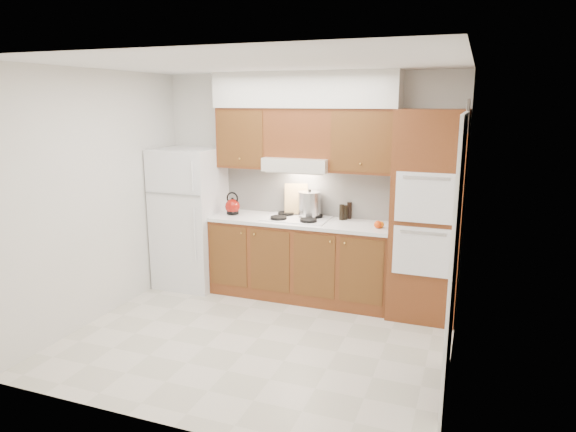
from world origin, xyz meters
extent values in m
plane|color=beige|center=(0.00, 0.00, 0.00)|extent=(3.60, 3.60, 0.00)
plane|color=white|center=(0.00, 0.00, 2.60)|extent=(3.60, 3.60, 0.00)
cube|color=white|center=(0.00, 1.50, 1.30)|extent=(3.60, 0.02, 2.60)
cube|color=white|center=(-1.80, 0.00, 1.30)|extent=(0.02, 3.00, 2.60)
cube|color=white|center=(1.80, 0.00, 1.30)|extent=(0.02, 3.00, 2.60)
cube|color=white|center=(-1.41, 1.14, 0.86)|extent=(0.75, 0.72, 1.72)
cube|color=brown|center=(0.02, 1.20, 0.45)|extent=(2.11, 0.60, 0.90)
cube|color=white|center=(0.03, 1.19, 0.92)|extent=(2.13, 0.62, 0.04)
cube|color=white|center=(0.02, 1.49, 1.22)|extent=(2.11, 0.03, 0.56)
cube|color=brown|center=(1.44, 1.18, 1.10)|extent=(0.70, 0.65, 2.20)
cube|color=brown|center=(-0.71, 1.33, 1.85)|extent=(0.63, 0.33, 0.70)
cube|color=brown|center=(0.72, 1.33, 1.85)|extent=(0.73, 0.33, 0.70)
cube|color=silver|center=(-0.02, 1.27, 1.57)|extent=(0.75, 0.45, 0.15)
cube|color=brown|center=(-0.02, 1.33, 1.92)|extent=(0.75, 0.33, 0.55)
cube|color=silver|center=(0.03, 1.32, 2.40)|extent=(2.13, 0.36, 0.40)
cube|color=white|center=(-0.02, 1.21, 0.95)|extent=(0.74, 0.50, 0.01)
cube|color=black|center=(1.79, -0.35, 1.05)|extent=(0.02, 0.90, 2.10)
cylinder|color=#3F3833|center=(1.79, 0.55, 2.15)|extent=(0.02, 0.30, 0.30)
sphere|color=maroon|center=(-0.83, 1.17, 1.04)|extent=(0.21, 0.21, 0.18)
cube|color=tan|center=(-0.10, 1.40, 1.14)|extent=(0.29, 0.17, 0.36)
cylinder|color=silver|center=(0.09, 1.32, 1.11)|extent=(0.30, 0.30, 0.27)
cylinder|color=black|center=(0.54, 1.45, 1.04)|extent=(0.06, 0.06, 0.19)
cylinder|color=black|center=(0.47, 1.34, 1.03)|extent=(0.06, 0.06, 0.18)
cylinder|color=black|center=(0.50, 1.38, 1.02)|extent=(0.07, 0.07, 0.17)
sphere|color=orange|center=(0.97, 1.13, 0.98)|extent=(0.09, 0.09, 0.07)
sphere|color=#F6530C|center=(0.94, 1.10, 0.98)|extent=(0.11, 0.11, 0.08)
camera|label=1|loc=(1.90, -4.26, 2.28)|focal=32.00mm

